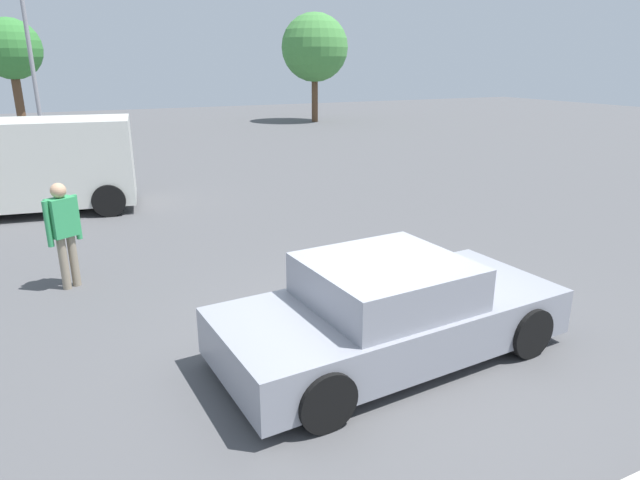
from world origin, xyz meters
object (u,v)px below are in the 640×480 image
Objects in this scene: dog at (426,260)px; van_white at (17,164)px; light_post_near at (27,34)px; pedestrian at (64,226)px; sedan_foreground at (390,311)px.

van_white is at bearing 82.10° from dog.
van_white is at bearing -94.65° from light_post_near.
light_post_near is at bearing -28.33° from pedestrian.
sedan_foreground is at bearing 177.16° from dog.
light_post_near reaches higher than van_white.
pedestrian is 0.27× the size of light_post_near.
dog is (1.97, 1.92, -0.27)m from sedan_foreground.
van_white is 0.85× the size of light_post_near.
van_white reaches higher than pedestrian.
light_post_near is (-3.72, 16.23, 3.76)m from sedan_foreground.
light_post_near reaches higher than sedan_foreground.
pedestrian is at bearing -73.42° from van_white.
van_white is (-4.26, 9.54, 0.61)m from sedan_foreground.
sedan_foreground is 8.76× the size of dog.
van_white is at bearing -21.19° from pedestrian.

